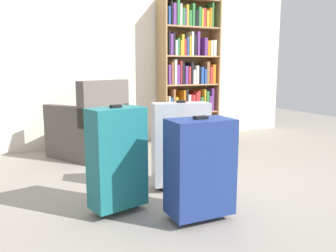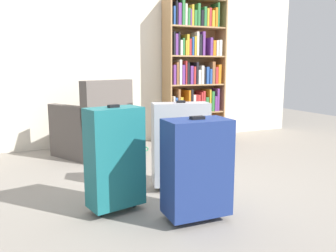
{
  "view_description": "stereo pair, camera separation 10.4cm",
  "coord_description": "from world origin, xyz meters",
  "px_view_note": "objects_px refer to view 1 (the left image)",
  "views": [
    {
      "loc": [
        -1.4,
        -2.52,
        1.04
      ],
      "look_at": [
        -0.16,
        0.08,
        0.55
      ],
      "focal_mm": 36.8,
      "sensor_mm": 36.0,
      "label": 1
    },
    {
      "loc": [
        -1.3,
        -2.56,
        1.04
      ],
      "look_at": [
        -0.16,
        0.08,
        0.55
      ],
      "focal_mm": 36.8,
      "sensor_mm": 36.0,
      "label": 2
    }
  ],
  "objects_px": {
    "suitcase_navy_blue": "(200,167)",
    "storage_box": "(202,136)",
    "armchair": "(90,129)",
    "suitcase_teal": "(117,158)",
    "mug": "(139,150)",
    "suitcase_silver": "(181,144)",
    "bookshelf": "(188,65)"
  },
  "relations": [
    {
      "from": "suitcase_navy_blue",
      "to": "storage_box",
      "type": "bearing_deg",
      "value": 58.62
    },
    {
      "from": "storage_box",
      "to": "armchair",
      "type": "bearing_deg",
      "value": 176.81
    },
    {
      "from": "armchair",
      "to": "suitcase_teal",
      "type": "relative_size",
      "value": 1.22
    },
    {
      "from": "mug",
      "to": "suitcase_silver",
      "type": "bearing_deg",
      "value": -94.59
    },
    {
      "from": "mug",
      "to": "suitcase_navy_blue",
      "type": "distance_m",
      "value": 1.94
    },
    {
      "from": "armchair",
      "to": "storage_box",
      "type": "xyz_separation_m",
      "value": [
        1.49,
        -0.08,
        -0.19
      ]
    },
    {
      "from": "suitcase_silver",
      "to": "storage_box",
      "type": "bearing_deg",
      "value": 52.96
    },
    {
      "from": "storage_box",
      "to": "suitcase_teal",
      "type": "height_order",
      "value": "suitcase_teal"
    },
    {
      "from": "armchair",
      "to": "suitcase_silver",
      "type": "distance_m",
      "value": 1.54
    },
    {
      "from": "bookshelf",
      "to": "armchair",
      "type": "xyz_separation_m",
      "value": [
        -1.51,
        -0.36,
        -0.76
      ]
    },
    {
      "from": "storage_box",
      "to": "suitcase_navy_blue",
      "type": "distance_m",
      "value": 2.34
    },
    {
      "from": "suitcase_teal",
      "to": "mug",
      "type": "bearing_deg",
      "value": 64.29
    },
    {
      "from": "bookshelf",
      "to": "storage_box",
      "type": "xyz_separation_m",
      "value": [
        -0.02,
        -0.44,
        -0.95
      ]
    },
    {
      "from": "mug",
      "to": "suitcase_silver",
      "type": "xyz_separation_m",
      "value": [
        -0.1,
        -1.29,
        0.35
      ]
    },
    {
      "from": "bookshelf",
      "to": "storage_box",
      "type": "distance_m",
      "value": 1.05
    },
    {
      "from": "bookshelf",
      "to": "armchair",
      "type": "distance_m",
      "value": 1.72
    },
    {
      "from": "suitcase_silver",
      "to": "mug",
      "type": "bearing_deg",
      "value": 85.41
    },
    {
      "from": "armchair",
      "to": "mug",
      "type": "bearing_deg",
      "value": -17.9
    },
    {
      "from": "bookshelf",
      "to": "storage_box",
      "type": "height_order",
      "value": "bookshelf"
    },
    {
      "from": "storage_box",
      "to": "suitcase_silver",
      "type": "relative_size",
      "value": 0.61
    },
    {
      "from": "suitcase_silver",
      "to": "suitcase_navy_blue",
      "type": "distance_m",
      "value": 0.62
    },
    {
      "from": "bookshelf",
      "to": "suitcase_silver",
      "type": "xyz_separation_m",
      "value": [
        -1.07,
        -1.83,
        -0.68
      ]
    },
    {
      "from": "bookshelf",
      "to": "armchair",
      "type": "relative_size",
      "value": 2.06
    },
    {
      "from": "storage_box",
      "to": "mug",
      "type": "bearing_deg",
      "value": -174.37
    },
    {
      "from": "mug",
      "to": "suitcase_teal",
      "type": "height_order",
      "value": "suitcase_teal"
    },
    {
      "from": "storage_box",
      "to": "suitcase_navy_blue",
      "type": "bearing_deg",
      "value": -121.38
    },
    {
      "from": "bookshelf",
      "to": "mug",
      "type": "xyz_separation_m",
      "value": [
        -0.96,
        -0.53,
        -1.03
      ]
    },
    {
      "from": "mug",
      "to": "armchair",
      "type": "bearing_deg",
      "value": 162.1
    },
    {
      "from": "suitcase_teal",
      "to": "suitcase_navy_blue",
      "type": "xyz_separation_m",
      "value": [
        0.47,
        -0.36,
        -0.03
      ]
    },
    {
      "from": "bookshelf",
      "to": "suitcase_teal",
      "type": "height_order",
      "value": "bookshelf"
    },
    {
      "from": "armchair",
      "to": "suitcase_navy_blue",
      "type": "height_order",
      "value": "armchair"
    },
    {
      "from": "storage_box",
      "to": "bookshelf",
      "type": "bearing_deg",
      "value": 87.47
    }
  ]
}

